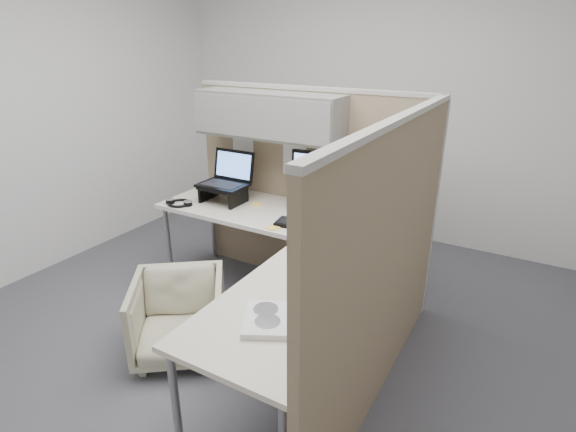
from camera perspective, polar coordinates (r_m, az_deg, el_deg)
The scene contains 18 objects.
ground at distance 3.30m, azimuth -3.81°, elevation -14.95°, with size 4.50×4.50×0.00m, color #46464C.
partition_back at distance 3.57m, azimuth 0.25°, elevation 7.63°, with size 2.00×0.36×1.63m.
partition_right at distance 2.48m, azimuth 12.51°, elevation -6.47°, with size 0.07×2.03×1.63m.
desk at distance 2.98m, azimuth -0.78°, elevation -3.77°, with size 2.00×1.98×0.73m.
office_chair at distance 3.08m, azimuth -13.66°, elevation -11.92°, with size 0.58×0.54×0.59m, color #BBB194.
monitor_left at distance 3.34m, azimuth 4.07°, elevation 4.91°, with size 0.44×0.20×0.47m.
monitor_right at distance 3.01m, azimuth 12.04°, elevation 2.60°, with size 0.33×0.34×0.47m.
laptop_station at distance 3.65m, azimuth -7.94°, elevation 4.17°, with size 0.38×0.32×0.39m.
keyboard at distance 3.14m, azimuth 2.71°, elevation -1.26°, with size 0.48×0.16×0.02m, color black.
mouse at distance 2.94m, azimuth 7.05°, elevation -2.92°, with size 0.11×0.07×0.04m, color black.
travel_mug at distance 3.25m, azimuth 7.14°, elevation 0.91°, with size 0.09×0.09×0.19m.
soda_can_green at distance 2.86m, azimuth 11.30°, elevation -3.04°, with size 0.07×0.07×0.12m, color silver.
soda_can_silver at distance 3.02m, azimuth 10.10°, elevation -1.58°, with size 0.07×0.07×0.12m, color silver.
sticky_note_b at distance 3.13m, azimuth -1.91°, elevation -1.50°, with size 0.08×0.08×0.01m, color yellow.
sticky_note_c at distance 3.58m, azimuth -4.00°, elevation 1.51°, with size 0.08×0.08×0.01m, color yellow.
headphones at distance 3.67m, azimuth -13.67°, elevation 1.63°, with size 0.23×0.22×0.03m.
paper_stack at distance 2.15m, azimuth -2.64°, elevation -12.99°, with size 0.32×0.35×0.03m.
desk_clock at distance 2.41m, azimuth 5.74°, elevation -7.96°, with size 0.08×0.10×0.10m.
Camera 1 is at (1.50, -2.18, 1.97)m, focal length 28.00 mm.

